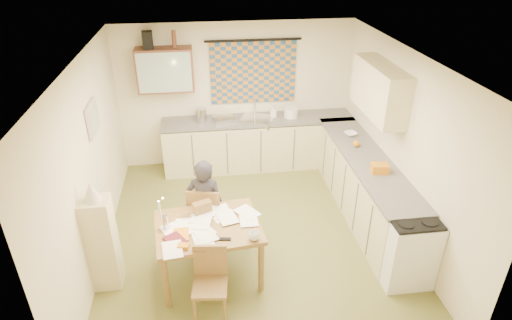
{
  "coord_description": "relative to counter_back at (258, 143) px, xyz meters",
  "views": [
    {
      "loc": [
        -0.61,
        -4.79,
        3.79
      ],
      "look_at": [
        0.07,
        0.2,
        1.06
      ],
      "focal_mm": 30.0,
      "sensor_mm": 36.0,
      "label": 1
    }
  ],
  "objects": [
    {
      "name": "floor",
      "position": [
        -0.35,
        -1.95,
        -0.46
      ],
      "size": [
        4.0,
        4.5,
        0.02
      ],
      "primitive_type": "cube",
      "color": "brown",
      "rests_on": "ground"
    },
    {
      "name": "ceiling",
      "position": [
        -0.35,
        -1.95,
        2.06
      ],
      "size": [
        4.0,
        4.5,
        0.02
      ],
      "primitive_type": "cube",
      "color": "white",
      "rests_on": "floor"
    },
    {
      "name": "wall_back",
      "position": [
        -0.35,
        0.31,
        0.8
      ],
      "size": [
        4.0,
        0.02,
        2.5
      ],
      "primitive_type": "cube",
      "color": "beige",
      "rests_on": "floor"
    },
    {
      "name": "wall_front",
      "position": [
        -0.35,
        -4.21,
        0.8
      ],
      "size": [
        4.0,
        0.02,
        2.5
      ],
      "primitive_type": "cube",
      "color": "beige",
      "rests_on": "floor"
    },
    {
      "name": "wall_left",
      "position": [
        -2.36,
        -1.95,
        0.8
      ],
      "size": [
        0.02,
        4.5,
        2.5
      ],
      "primitive_type": "cube",
      "color": "beige",
      "rests_on": "floor"
    },
    {
      "name": "wall_right",
      "position": [
        1.66,
        -1.95,
        0.8
      ],
      "size": [
        0.02,
        4.5,
        2.5
      ],
      "primitive_type": "cube",
      "color": "beige",
      "rests_on": "floor"
    },
    {
      "name": "window_blind",
      "position": [
        -0.05,
        0.27,
        1.2
      ],
      "size": [
        1.45,
        0.03,
        1.05
      ],
      "primitive_type": "cube",
      "color": "navy",
      "rests_on": "wall_back"
    },
    {
      "name": "curtain_rod",
      "position": [
        -0.05,
        0.25,
        1.75
      ],
      "size": [
        1.6,
        0.04,
        0.04
      ],
      "primitive_type": "cylinder",
      "rotation": [
        0.0,
        1.57,
        0.0
      ],
      "color": "black",
      "rests_on": "wall_back"
    },
    {
      "name": "wall_cabinet",
      "position": [
        -1.5,
        0.13,
        1.35
      ],
      "size": [
        0.9,
        0.34,
        0.7
      ],
      "primitive_type": "cube",
      "color": "#5A2F1F",
      "rests_on": "wall_back"
    },
    {
      "name": "wall_cabinet_glass",
      "position": [
        -1.5,
        -0.04,
        1.35
      ],
      "size": [
        0.84,
        0.02,
        0.64
      ],
      "primitive_type": "cube",
      "color": "#99B2A5",
      "rests_on": "wall_back"
    },
    {
      "name": "upper_cabinet_right",
      "position": [
        1.48,
        -1.4,
        1.4
      ],
      "size": [
        0.34,
        1.3,
        0.7
      ],
      "primitive_type": "cube",
      "color": "#CABE87",
      "rests_on": "wall_right"
    },
    {
      "name": "framed_print",
      "position": [
        -2.32,
        -1.55,
        1.25
      ],
      "size": [
        0.04,
        0.5,
        0.4
      ],
      "primitive_type": "cube",
      "color": "beige",
      "rests_on": "wall_left"
    },
    {
      "name": "print_canvas",
      "position": [
        -2.3,
        -1.55,
        1.25
      ],
      "size": [
        0.01,
        0.42,
        0.32
      ],
      "primitive_type": "cube",
      "color": "beige",
      "rests_on": "wall_left"
    },
    {
      "name": "counter_back",
      "position": [
        0.0,
        0.0,
        0.0
      ],
      "size": [
        3.3,
        0.62,
        0.92
      ],
      "color": "#CABE87",
      "rests_on": "floor"
    },
    {
      "name": "counter_right",
      "position": [
        1.35,
        -1.61,
        -0.0
      ],
      "size": [
        0.62,
        2.95,
        0.92
      ],
      "color": "#CABE87",
      "rests_on": "floor"
    },
    {
      "name": "stove",
      "position": [
        1.35,
        -3.04,
        -0.0
      ],
      "size": [
        0.58,
        0.58,
        0.91
      ],
      "color": "white",
      "rests_on": "floor"
    },
    {
      "name": "sink",
      "position": [
        -0.03,
        -0.0,
        0.43
      ],
      "size": [
        0.68,
        0.63,
        0.1
      ],
      "primitive_type": "cube",
      "rotation": [
        0.0,
        0.0,
        -0.41
      ],
      "color": "silver",
      "rests_on": "counter_back"
    },
    {
      "name": "tap",
      "position": [
        -0.04,
        0.18,
        0.61
      ],
      "size": [
        0.04,
        0.04,
        0.28
      ],
      "primitive_type": "cylinder",
      "rotation": [
        0.0,
        0.0,
        0.38
      ],
      "color": "silver",
      "rests_on": "counter_back"
    },
    {
      "name": "dish_rack",
      "position": [
        -0.6,
        0.0,
        0.5
      ],
      "size": [
        0.4,
        0.36,
        0.06
      ],
      "primitive_type": "cube",
      "rotation": [
        0.0,
        0.0,
        0.2
      ],
      "color": "silver",
      "rests_on": "counter_back"
    },
    {
      "name": "kettle",
      "position": [
        -0.98,
        -0.0,
        0.59
      ],
      "size": [
        0.18,
        0.18,
        0.24
      ],
      "primitive_type": "cylinder",
      "rotation": [
        0.0,
        0.0,
        0.0
      ],
      "color": "silver",
      "rests_on": "counter_back"
    },
    {
      "name": "mixing_bowl",
      "position": [
        0.57,
        0.0,
        0.55
      ],
      "size": [
        0.25,
        0.25,
        0.16
      ],
      "primitive_type": "cylinder",
      "rotation": [
        0.0,
        0.0,
        -0.06
      ],
      "color": "white",
      "rests_on": "counter_back"
    },
    {
      "name": "soap_bottle",
      "position": [
        0.26,
        0.05,
        0.57
      ],
      "size": [
        0.11,
        0.11,
        0.21
      ],
      "primitive_type": "imported",
      "rotation": [
        0.0,
        0.0,
        0.08
      ],
      "color": "white",
      "rests_on": "counter_back"
    },
    {
      "name": "bowl",
      "position": [
        1.35,
        -0.87,
        0.49
      ],
      "size": [
        0.3,
        0.3,
        0.05
      ],
      "primitive_type": "imported",
      "rotation": [
        0.0,
        0.0,
        0.29
      ],
      "color": "white",
      "rests_on": "counter_right"
    },
    {
      "name": "orange_bag",
      "position": [
        1.35,
        -2.05,
        0.53
      ],
      "size": [
        0.24,
        0.19,
        0.12
      ],
      "primitive_type": "cube",
      "rotation": [
        0.0,
        0.0,
        -0.13
      ],
      "color": "orange",
      "rests_on": "counter_right"
    },
    {
      "name": "fruit_orange",
      "position": [
        1.3,
        -1.27,
        0.52
      ],
      "size": [
        0.1,
        0.1,
        0.1
      ],
      "primitive_type": "sphere",
      "color": "orange",
      "rests_on": "counter_right"
    },
    {
      "name": "speaker",
      "position": [
        -1.72,
        0.13,
        1.83
      ],
      "size": [
        0.18,
        0.21,
        0.26
      ],
      "primitive_type": "cube",
      "rotation": [
        0.0,
        0.0,
        0.09
      ],
      "color": "black",
      "rests_on": "wall_cabinet"
    },
    {
      "name": "bottle_green",
      "position": [
        -1.68,
        0.13,
        1.83
      ],
      "size": [
        0.09,
        0.09,
        0.26
      ],
      "primitive_type": "cylinder",
      "rotation": [
        0.0,
        0.0,
        0.34
      ],
      "color": "#195926",
      "rests_on": "wall_cabinet"
    },
    {
      "name": "bottle_brown",
      "position": [
        -1.32,
        0.13,
        1.83
      ],
      "size": [
        0.09,
        0.09,
        0.26
      ],
      "primitive_type": "cylinder",
      "rotation": [
        0.0,
        0.0,
        0.33
      ],
      "color": "#5A2F1F",
      "rests_on": "wall_cabinet"
    },
    {
      "name": "dining_table",
      "position": [
        -0.98,
        -2.69,
        -0.07
      ],
      "size": [
        1.29,
        1.04,
        0.75
      ],
      "rotation": [
        0.0,
        0.0,
        0.11
      ],
      "color": "brown",
      "rests_on": "floor"
    },
    {
      "name": "chair_far",
      "position": [
        -0.98,
        -2.09,
        -0.16
      ],
      "size": [
        0.51,
        0.51,
        0.94
      ],
      "rotation": [
        0.0,
        0.0,
        2.91
      ],
      "color": "brown",
      "rests_on": "floor"
    },
    {
      "name": "chair_near",
      "position": [
        -0.99,
        -3.29,
        -0.2
      ],
      "size": [
        0.41,
        0.41,
        0.82
      ],
      "rotation": [
        0.0,
        0.0,
        -0.12
      ],
      "color": "brown",
      "rests_on": "floor"
    },
    {
      "name": "person",
      "position": [
        -0.99,
        -2.16,
        0.21
      ],
      "size": [
        0.63,
        0.54,
        1.33
      ],
      "primitive_type": "imported",
      "rotation": [
        0.0,
        0.0,
        2.9
      ],
      "color": "black",
      "rests_on": "floor"
    },
    {
      "name": "shelf_stand",
      "position": [
        -2.19,
        -2.67,
        0.15
      ],
      "size": [
        0.32,
        0.3,
        1.2
      ],
      "primitive_type": "cube",
      "color": "#CABE87",
      "rests_on": "floor"
    },
    {
      "name": "lampshade",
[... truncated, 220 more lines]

